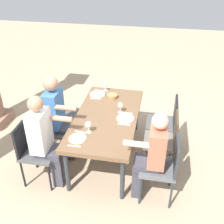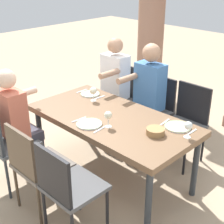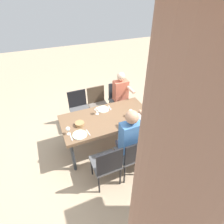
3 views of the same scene
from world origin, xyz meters
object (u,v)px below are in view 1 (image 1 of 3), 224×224
object	(u,v)px
plate_0	(78,138)
wine_glass_0	(88,125)
diner_guest_third	(46,139)
dining_table	(107,120)
diner_man_white	(151,155)
wine_glass_1	(120,105)
chair_west_south	(165,165)
chair_east_south	(166,121)
chair_mid_south	(165,138)
chair_east_north	(59,110)
bread_basket	(112,96)
chair_mid_north	(49,125)
chair_west_north	(33,148)
diner_woman_green	(59,116)
plate_2	(98,94)
plate_1	(125,118)
wine_glass_2	(106,84)

from	to	relation	value
plate_0	wine_glass_0	world-z (taller)	wine_glass_0
diner_guest_third	dining_table	bearing A→B (deg)	-45.39
diner_man_white	wine_glass_1	size ratio (longest dim) A/B	7.85
chair_west_south	diner_man_white	distance (m)	0.22
chair_east_south	diner_guest_third	bearing A→B (deg)	123.32
chair_mid_south	chair_east_north	world-z (taller)	chair_east_north
chair_east_south	bread_basket	world-z (taller)	chair_east_south
chair_east_north	chair_east_south	size ratio (longest dim) A/B	1.01
dining_table	chair_west_south	size ratio (longest dim) A/B	1.94
chair_west_south	chair_east_north	distance (m)	2.00
dining_table	wine_glass_0	bearing A→B (deg)	161.07
chair_mid_north	wine_glass_0	distance (m)	0.84
dining_table	chair_west_south	world-z (taller)	chair_west_south
chair_west_south	chair_mid_south	xyz separation A→B (m)	(0.54, -0.00, -0.00)
chair_west_north	diner_woman_green	distance (m)	0.60
plate_2	diner_man_white	bearing A→B (deg)	-142.94
dining_table	chair_mid_north	world-z (taller)	chair_mid_north
chair_mid_south	plate_0	bearing A→B (deg)	113.93
chair_mid_south	chair_east_south	world-z (taller)	chair_mid_south
chair_mid_south	plate_2	world-z (taller)	chair_mid_south
plate_1	plate_2	xyz separation A→B (m)	(0.64, 0.56, -0.00)
dining_table	chair_mid_south	bearing A→B (deg)	-97.41
chair_mid_north	diner_woman_green	size ratio (longest dim) A/B	0.67
diner_woman_green	wine_glass_1	xyz separation A→B (m)	(0.25, -0.87, 0.13)
chair_west_south	wine_glass_2	size ratio (longest dim) A/B	5.82
chair_mid_south	plate_1	xyz separation A→B (m)	(0.08, 0.58, 0.21)
chair_mid_north	bread_basket	xyz separation A→B (m)	(0.66, -0.84, 0.23)
diner_man_white	plate_2	xyz separation A→B (m)	(1.27, 0.96, 0.07)
plate_0	chair_east_north	bearing A→B (deg)	32.78
wine_glass_0	diner_guest_third	bearing A→B (deg)	112.81
dining_table	wine_glass_1	xyz separation A→B (m)	(0.13, -0.18, 0.18)
wine_glass_0	wine_glass_2	world-z (taller)	wine_glass_0
chair_east_south	dining_table	bearing A→B (deg)	111.99
bread_basket	chair_mid_south	bearing A→B (deg)	-126.74
wine_glass_0	plate_2	world-z (taller)	wine_glass_0
diner_woman_green	diner_man_white	size ratio (longest dim) A/B	1.07
diner_guest_third	wine_glass_1	world-z (taller)	diner_guest_third
chair_mid_south	wine_glass_2	xyz separation A→B (m)	(0.89, 1.04, 0.32)
diner_woman_green	bread_basket	size ratio (longest dim) A/B	7.89
chair_mid_south	plate_1	size ratio (longest dim) A/B	3.56
chair_mid_south	plate_1	distance (m)	0.63
chair_mid_north	diner_man_white	xyz separation A→B (m)	(-0.55, -1.54, 0.14)
chair_mid_north	chair_east_north	bearing A→B (deg)	0.52
dining_table	chair_mid_north	xyz separation A→B (m)	(-0.11, 0.86, -0.14)
wine_glass_0	plate_2	distance (m)	1.06
dining_table	wine_glass_0	size ratio (longest dim) A/B	10.84
chair_west_south	diner_woman_green	distance (m)	1.65
diner_man_white	chair_east_south	bearing A→B (deg)	-10.05
dining_table	chair_west_north	world-z (taller)	chair_west_north
diner_man_white	plate_1	xyz separation A→B (m)	(0.63, 0.40, 0.07)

